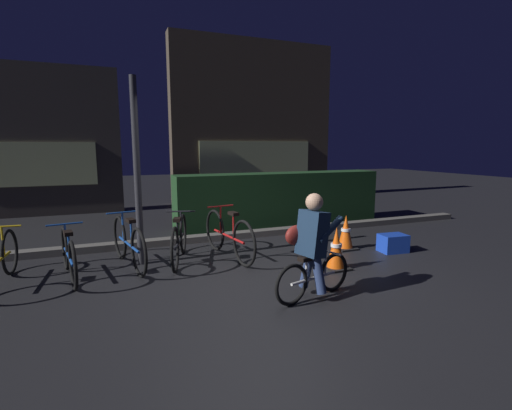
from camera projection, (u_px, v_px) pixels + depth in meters
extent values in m
plane|color=black|center=(259.00, 277.00, 5.14)|extent=(40.00, 40.00, 0.00)
cube|color=#56544F|center=(215.00, 237.00, 7.15)|extent=(12.00, 0.24, 0.12)
cube|color=#19381C|center=(280.00, 199.00, 8.55)|extent=(4.80, 0.70, 1.19)
cube|color=#383330|center=(32.00, 141.00, 9.49)|extent=(4.22, 0.50, 3.81)
cube|color=#BFCC8C|center=(32.00, 164.00, 9.33)|extent=(2.96, 0.04, 1.10)
cube|color=#42382D|center=(254.00, 122.00, 12.36)|extent=(5.47, 0.50, 5.17)
cube|color=#BFCC8C|center=(257.00, 158.00, 12.29)|extent=(3.83, 0.04, 1.10)
cylinder|color=#2D2D33|center=(137.00, 173.00, 5.49)|extent=(0.10, 0.10, 2.77)
torus|color=black|center=(10.00, 252.00, 5.19)|extent=(0.09, 0.64, 0.64)
cylinder|color=gold|center=(3.00, 242.00, 4.95)|extent=(0.03, 0.03, 0.40)
cylinder|color=gold|center=(1.00, 227.00, 4.92)|extent=(0.46, 0.06, 0.02)
torus|color=black|center=(65.00, 248.00, 5.41)|extent=(0.15, 0.63, 0.63)
torus|color=black|center=(73.00, 265.00, 4.63)|extent=(0.15, 0.63, 0.63)
cylinder|color=#19479E|center=(69.00, 256.00, 5.02)|extent=(0.20, 0.93, 0.04)
cylinder|color=#19479E|center=(69.00, 246.00, 4.85)|extent=(0.03, 0.03, 0.35)
cube|color=black|center=(68.00, 233.00, 4.83)|extent=(0.13, 0.21, 0.05)
cylinder|color=#19479E|center=(66.00, 238.00, 5.20)|extent=(0.03, 0.03, 0.39)
cylinder|color=#19479E|center=(65.00, 224.00, 5.17)|extent=(0.46, 0.11, 0.02)
torus|color=black|center=(120.00, 237.00, 5.94)|extent=(0.18, 0.68, 0.69)
torus|color=black|center=(139.00, 252.00, 5.09)|extent=(0.18, 0.68, 0.69)
cylinder|color=#19479E|center=(129.00, 244.00, 5.51)|extent=(0.24, 1.02, 0.04)
cylinder|color=#19479E|center=(131.00, 234.00, 5.33)|extent=(0.03, 0.03, 0.39)
cube|color=black|center=(131.00, 220.00, 5.30)|extent=(0.14, 0.22, 0.05)
cylinder|color=#19479E|center=(123.00, 226.00, 5.71)|extent=(0.03, 0.03, 0.44)
cylinder|color=#19479E|center=(122.00, 212.00, 5.68)|extent=(0.46, 0.12, 0.02)
torus|color=black|center=(183.00, 234.00, 6.24)|extent=(0.24, 0.64, 0.66)
torus|color=black|center=(175.00, 250.00, 5.27)|extent=(0.24, 0.64, 0.66)
cylinder|color=black|center=(179.00, 241.00, 5.76)|extent=(0.33, 0.95, 0.04)
cylinder|color=black|center=(178.00, 232.00, 5.56)|extent=(0.03, 0.03, 0.37)
cube|color=black|center=(177.00, 220.00, 5.53)|extent=(0.16, 0.22, 0.05)
cylinder|color=black|center=(181.00, 224.00, 5.99)|extent=(0.03, 0.03, 0.42)
cylinder|color=black|center=(181.00, 211.00, 5.96)|extent=(0.45, 0.16, 0.02)
torus|color=black|center=(215.00, 230.00, 6.43)|extent=(0.14, 0.70, 0.70)
torus|color=black|center=(244.00, 243.00, 5.53)|extent=(0.14, 0.70, 0.70)
cylinder|color=#B21919|center=(228.00, 236.00, 5.98)|extent=(0.19, 1.05, 0.04)
cylinder|color=#B21919|center=(233.00, 226.00, 5.79)|extent=(0.03, 0.03, 0.40)
cube|color=black|center=(233.00, 214.00, 5.76)|extent=(0.13, 0.21, 0.05)
cylinder|color=#B21919|center=(221.00, 219.00, 6.19)|extent=(0.03, 0.03, 0.45)
cylinder|color=#B21919|center=(220.00, 206.00, 6.16)|extent=(0.46, 0.09, 0.02)
cube|color=black|center=(335.00, 268.00, 5.47)|extent=(0.36, 0.36, 0.03)
cone|color=#EA560F|center=(336.00, 247.00, 5.43)|extent=(0.26, 0.26, 0.59)
cylinder|color=white|center=(336.00, 245.00, 5.42)|extent=(0.16, 0.16, 0.05)
cube|color=black|center=(345.00, 248.00, 6.54)|extent=(0.36, 0.36, 0.03)
cone|color=#EA560F|center=(346.00, 231.00, 6.49)|extent=(0.26, 0.26, 0.57)
cylinder|color=white|center=(346.00, 230.00, 6.49)|extent=(0.16, 0.16, 0.05)
cube|color=#193DB7|center=(393.00, 243.00, 6.34)|extent=(0.47, 0.36, 0.30)
torus|color=black|center=(334.00, 272.00, 4.60)|extent=(0.48, 0.17, 0.48)
torus|color=black|center=(292.00, 285.00, 4.17)|extent=(0.48, 0.17, 0.48)
cylinder|color=silver|center=(314.00, 278.00, 4.38)|extent=(0.69, 0.22, 0.04)
cylinder|color=silver|center=(306.00, 269.00, 4.29)|extent=(0.03, 0.03, 0.26)
cube|color=black|center=(307.00, 258.00, 4.27)|extent=(0.22, 0.15, 0.05)
cylinder|color=silver|center=(325.00, 263.00, 4.48)|extent=(0.03, 0.03, 0.30)
cylinder|color=silver|center=(326.00, 251.00, 4.46)|extent=(0.15, 0.45, 0.02)
cylinder|color=navy|center=(306.00, 271.00, 4.44)|extent=(0.16, 0.23, 0.42)
cylinder|color=navy|center=(319.00, 276.00, 4.29)|extent=(0.16, 0.23, 0.42)
cube|color=#192D47|center=(312.00, 233.00, 4.28)|extent=(0.34, 0.38, 0.54)
sphere|color=tan|center=(314.00, 202.00, 4.23)|extent=(0.20, 0.20, 0.20)
cylinder|color=#192D47|center=(312.00, 225.00, 4.46)|extent=(0.40, 0.18, 0.29)
cylinder|color=#192D47|center=(330.00, 230.00, 4.24)|extent=(0.40, 0.18, 0.29)
ellipsoid|color=maroon|center=(296.00, 235.00, 4.41)|extent=(0.35, 0.24, 0.24)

